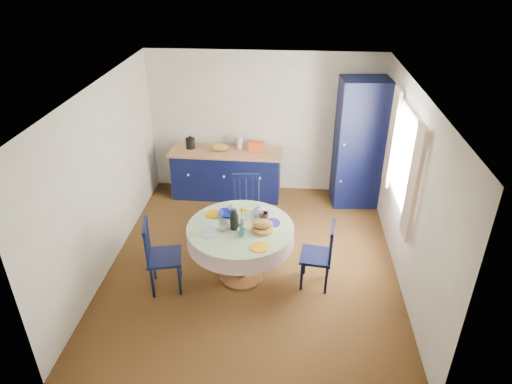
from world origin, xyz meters
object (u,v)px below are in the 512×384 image
(mug_a, at_px, (223,226))
(cobalt_bowl, at_px, (227,214))
(kitchen_counter, at_px, (226,173))
(dining_table, at_px, (241,235))
(mug_d, at_px, (230,208))
(pantry_cabinet, at_px, (359,144))
(chair_left, at_px, (161,256))
(mug_b, at_px, (241,232))
(chair_right, at_px, (319,255))
(chair_far, at_px, (246,207))
(mug_c, at_px, (264,216))

(mug_a, height_order, cobalt_bowl, mug_a)
(kitchen_counter, height_order, dining_table, dining_table)
(dining_table, height_order, mug_d, dining_table)
(pantry_cabinet, relative_size, chair_left, 2.17)
(mug_a, distance_m, mug_b, 0.27)
(kitchen_counter, xyz_separation_m, mug_d, (0.33, -1.92, 0.43))
(chair_right, height_order, mug_a, mug_a)
(pantry_cabinet, distance_m, dining_table, 2.86)
(dining_table, relative_size, chair_far, 1.37)
(chair_right, bearing_deg, mug_c, -98.79)
(cobalt_bowl, bearing_deg, kitchen_counter, 98.58)
(kitchen_counter, xyz_separation_m, chair_far, (0.48, -1.27, 0.06))
(chair_left, xyz_separation_m, chair_far, (0.97, 1.28, -0.00))
(chair_far, height_order, mug_d, chair_far)
(mug_c, bearing_deg, dining_table, -145.26)
(mug_b, relative_size, mug_d, 1.20)
(chair_left, relative_size, mug_b, 9.30)
(chair_right, bearing_deg, mug_b, -72.33)
(kitchen_counter, height_order, cobalt_bowl, kitchen_counter)
(chair_far, height_order, mug_c, chair_far)
(chair_right, bearing_deg, mug_d, -100.79)
(pantry_cabinet, xyz_separation_m, chair_far, (-1.76, -1.22, -0.58))
(dining_table, bearing_deg, kitchen_counter, 102.66)
(mug_b, distance_m, cobalt_bowl, 0.51)
(kitchen_counter, height_order, mug_b, kitchen_counter)
(pantry_cabinet, height_order, dining_table, pantry_cabinet)
(chair_right, relative_size, cobalt_bowl, 3.94)
(pantry_cabinet, xyz_separation_m, mug_b, (-1.70, -2.45, -0.21))
(kitchen_counter, relative_size, chair_right, 2.08)
(chair_left, height_order, mug_d, chair_left)
(pantry_cabinet, xyz_separation_m, dining_table, (-1.72, -2.25, -0.38))
(chair_left, xyz_separation_m, mug_b, (1.04, 0.05, 0.38))
(pantry_cabinet, height_order, chair_right, pantry_cabinet)
(chair_left, distance_m, cobalt_bowl, 1.01)
(chair_far, xyz_separation_m, mug_b, (0.07, -1.23, 0.38))
(mug_c, xyz_separation_m, cobalt_bowl, (-0.49, 0.06, -0.02))
(mug_d, bearing_deg, chair_far, 77.25)
(chair_left, bearing_deg, kitchen_counter, -23.62)
(kitchen_counter, distance_m, mug_a, 2.44)
(chair_right, relative_size, mug_a, 7.27)
(kitchen_counter, distance_m, dining_table, 2.37)
(mug_c, bearing_deg, chair_right, -16.40)
(pantry_cabinet, relative_size, mug_c, 16.56)
(dining_table, xyz_separation_m, mug_b, (0.03, -0.20, 0.18))
(mug_c, bearing_deg, chair_left, -160.78)
(mug_a, xyz_separation_m, cobalt_bowl, (0.01, 0.33, -0.02))
(mug_a, bearing_deg, chair_right, 2.54)
(chair_far, height_order, mug_b, chair_far)
(dining_table, distance_m, chair_left, 1.06)
(mug_b, bearing_deg, mug_d, 110.53)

